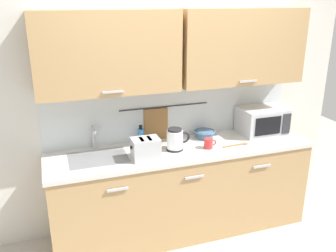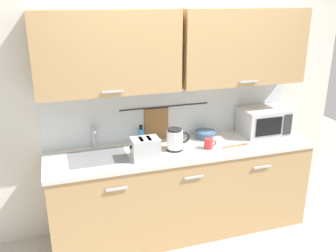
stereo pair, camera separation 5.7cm
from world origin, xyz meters
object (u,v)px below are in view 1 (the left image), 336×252
mug_near_sink (154,142)px  mixing_bowl (205,134)px  electric_kettle (175,139)px  dish_soap_bottle (141,136)px  microwave (262,121)px  wooden_spoon (239,145)px  toaster (146,149)px  mug_by_kettle (209,143)px

mug_near_sink → mixing_bowl: bearing=5.4°
electric_kettle → dish_soap_bottle: size_ratio=1.16×
microwave → mixing_bowl: (-0.62, 0.06, -0.09)m
wooden_spoon → microwave: bearing=30.6°
mug_near_sink → toaster: 0.29m
toaster → mug_by_kettle: size_ratio=2.13×
microwave → wooden_spoon: bearing=-149.4°
dish_soap_bottle → mixing_bowl: bearing=-3.0°
dish_soap_bottle → mug_by_kettle: bearing=-26.8°
microwave → wooden_spoon: 0.47m
electric_kettle → mug_near_sink: size_ratio=1.89×
microwave → mixing_bowl: microwave is taller
mug_near_sink → mug_by_kettle: size_ratio=1.00×
mixing_bowl → mug_near_sink: bearing=-174.6°
toaster → mug_by_kettle: (0.62, 0.04, -0.05)m
dish_soap_bottle → mug_near_sink: (0.10, -0.09, -0.04)m
electric_kettle → toaster: electric_kettle is taller
mixing_bowl → dish_soap_bottle: bearing=177.0°
toaster → mug_by_kettle: bearing=3.8°
toaster → wooden_spoon: (0.93, 0.01, -0.09)m
wooden_spoon → mug_near_sink: bearing=163.5°
toaster → mug_by_kettle: toaster is taller
electric_kettle → mixing_bowl: 0.43m
microwave → wooden_spoon: (-0.39, -0.23, -0.13)m
dish_soap_bottle → microwave: bearing=-4.0°
microwave → dish_soap_bottle: bearing=176.0°
electric_kettle → mixing_bowl: electric_kettle is taller
dish_soap_bottle → wooden_spoon: size_ratio=0.71×
microwave → dish_soap_bottle: microwave is taller
mug_near_sink → mixing_bowl: (0.55, 0.05, -0.00)m
microwave → electric_kettle: microwave is taller
microwave → toaster: 1.34m
microwave → mug_near_sink: (-1.17, 0.00, -0.09)m
mixing_bowl → toaster: size_ratio=0.84×
microwave → mug_near_sink: microwave is taller
toaster → wooden_spoon: 0.93m
electric_kettle → wooden_spoon: electric_kettle is taller
toaster → dish_soap_bottle: bearing=82.4°
electric_kettle → mug_by_kettle: size_ratio=1.89×
dish_soap_bottle → mixing_bowl: dish_soap_bottle is taller
mixing_bowl → mug_by_kettle: size_ratio=1.78×
dish_soap_bottle → toaster: (-0.04, -0.33, 0.01)m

